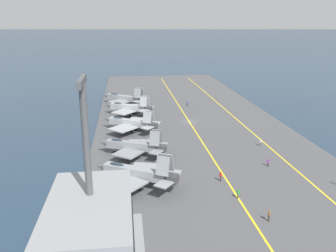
# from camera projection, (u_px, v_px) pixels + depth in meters

# --- Properties ---
(ground_plane) EXTENTS (2000.00, 2000.00, 0.00)m
(ground_plane) POSITION_uv_depth(u_px,v_px,m) (189.00, 123.00, 101.82)
(ground_plane) COLOR #23384C
(carrier_deck) EXTENTS (173.09, 52.12, 0.40)m
(carrier_deck) POSITION_uv_depth(u_px,v_px,m) (189.00, 122.00, 101.76)
(carrier_deck) COLOR #4C4C4F
(carrier_deck) RESTS_ON ground
(deck_stripe_foul_line) EXTENTS (155.78, 2.06, 0.01)m
(deck_stripe_foul_line) POSITION_uv_depth(u_px,v_px,m) (238.00, 120.00, 103.36)
(deck_stripe_foul_line) COLOR yellow
(deck_stripe_foul_line) RESTS_ON carrier_deck
(deck_stripe_centerline) EXTENTS (155.78, 0.36, 0.01)m
(deck_stripe_centerline) POSITION_uv_depth(u_px,v_px,m) (189.00, 122.00, 101.71)
(deck_stripe_centerline) COLOR yellow
(deck_stripe_centerline) RESTS_ON carrier_deck
(parked_jet_nearest) EXTENTS (12.69, 15.63, 6.74)m
(parked_jet_nearest) POSITION_uv_depth(u_px,v_px,m) (137.00, 173.00, 61.79)
(parked_jet_nearest) COLOR gray
(parked_jet_nearest) RESTS_ON carrier_deck
(parked_jet_second) EXTENTS (12.06, 15.21, 6.17)m
(parked_jet_second) POSITION_uv_depth(u_px,v_px,m) (133.00, 146.00, 76.00)
(parked_jet_second) COLOR gray
(parked_jet_second) RESTS_ON carrier_deck
(parked_jet_third) EXTENTS (13.85, 15.38, 6.04)m
(parked_jet_third) POSITION_uv_depth(u_px,v_px,m) (131.00, 123.00, 92.54)
(parked_jet_third) COLOR #9EA3A8
(parked_jet_third) RESTS_ON carrier_deck
(parked_jet_fourth) EXTENTS (13.59, 15.25, 6.43)m
(parked_jet_fourth) POSITION_uv_depth(u_px,v_px,m) (129.00, 107.00, 107.60)
(parked_jet_fourth) COLOR #9EA3A8
(parked_jet_fourth) RESTS_ON carrier_deck
(parked_jet_fifth) EXTENTS (13.95, 16.45, 6.31)m
(parked_jet_fifth) POSITION_uv_depth(u_px,v_px,m) (125.00, 98.00, 121.42)
(parked_jet_fifth) COLOR gray
(parked_jet_fifth) RESTS_ON carrier_deck
(crew_blue_vest) EXTENTS (0.45, 0.39, 1.74)m
(crew_blue_vest) POSITION_uv_depth(u_px,v_px,m) (187.00, 103.00, 119.99)
(crew_blue_vest) COLOR #232328
(crew_blue_vest) RESTS_ON carrier_deck
(crew_green_vest) EXTENTS (0.32, 0.42, 1.70)m
(crew_green_vest) POSITION_uv_depth(u_px,v_px,m) (238.00, 193.00, 58.19)
(crew_green_vest) COLOR #4C473D
(crew_green_vest) RESTS_ON carrier_deck
(crew_brown_vest) EXTENTS (0.44, 0.46, 1.80)m
(crew_brown_vest) POSITION_uv_depth(u_px,v_px,m) (269.00, 215.00, 51.56)
(crew_brown_vest) COLOR #383328
(crew_brown_vest) RESTS_ON carrier_deck
(crew_purple_vest) EXTENTS (0.32, 0.42, 1.66)m
(crew_purple_vest) POSITION_uv_depth(u_px,v_px,m) (268.00, 162.00, 70.86)
(crew_purple_vest) COLOR #232328
(crew_purple_vest) RESTS_ON carrier_deck
(crew_white_vest) EXTENTS (0.46, 0.45, 1.72)m
(crew_white_vest) POSITION_uv_depth(u_px,v_px,m) (260.00, 142.00, 82.28)
(crew_white_vest) COLOR #4C473D
(crew_white_vest) RESTS_ON carrier_deck
(crew_red_vest) EXTENTS (0.40, 0.45, 1.83)m
(crew_red_vest) POSITION_uv_depth(u_px,v_px,m) (221.00, 176.00, 64.32)
(crew_red_vest) COLOR #232328
(crew_red_vest) RESTS_ON carrier_deck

